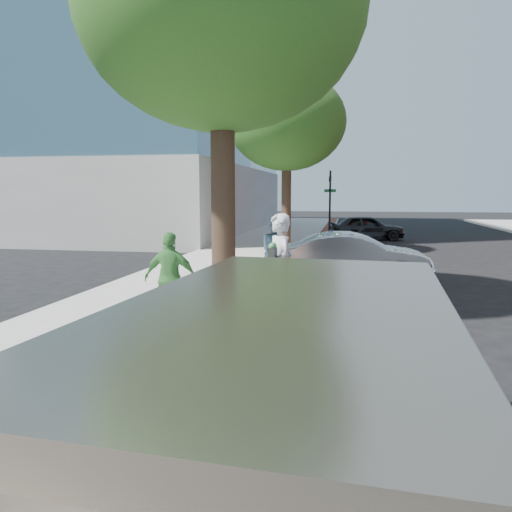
% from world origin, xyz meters
% --- Properties ---
extents(ground, '(120.00, 120.00, 0.00)m').
position_xyz_m(ground, '(0.00, 0.00, 0.00)').
color(ground, black).
rests_on(ground, ground).
extents(sidewalk, '(5.00, 60.00, 0.15)m').
position_xyz_m(sidewalk, '(-1.50, 8.00, 0.07)').
color(sidewalk, '#9E9991').
rests_on(sidewalk, ground).
extents(brick_strip, '(0.60, 60.00, 0.01)m').
position_xyz_m(brick_strip, '(0.70, 8.00, 0.15)').
color(brick_strip, brown).
rests_on(brick_strip, sidewalk).
extents(curb, '(0.10, 60.00, 0.15)m').
position_xyz_m(curb, '(1.05, 8.00, 0.07)').
color(curb, gray).
rests_on(curb, ground).
extents(office_tower, '(18.00, 22.00, 24.00)m').
position_xyz_m(office_tower, '(-13.00, 22.00, 12.00)').
color(office_tower, slate).
rests_on(office_tower, ground).
extents(office_base, '(18.20, 22.20, 4.00)m').
position_xyz_m(office_base, '(-13.00, 22.00, 2.00)').
color(office_base, gray).
rests_on(office_base, ground).
extents(signal_near, '(0.70, 0.15, 3.80)m').
position_xyz_m(signal_near, '(0.90, 22.00, 2.25)').
color(signal_near, black).
rests_on(signal_near, ground).
extents(tree_near, '(6.00, 6.00, 8.51)m').
position_xyz_m(tree_near, '(-0.60, 1.90, 6.17)').
color(tree_near, black).
rests_on(tree_near, sidewalk).
extents(tree_far, '(4.80, 4.80, 7.14)m').
position_xyz_m(tree_far, '(-0.50, 12.00, 5.30)').
color(tree_far, black).
rests_on(tree_far, sidewalk).
extents(parking_meter, '(0.12, 0.32, 1.47)m').
position_xyz_m(parking_meter, '(0.83, -0.36, 1.21)').
color(parking_meter, gray).
rests_on(parking_meter, sidewalk).
extents(person_gray, '(0.76, 0.85, 1.95)m').
position_xyz_m(person_gray, '(0.88, 0.04, 1.13)').
color(person_gray, silver).
rests_on(person_gray, sidewalk).
extents(person_officer, '(1.05, 1.10, 1.78)m').
position_xyz_m(person_officer, '(0.38, 3.17, 1.04)').
color(person_officer, '#88B1D2').
rests_on(person_officer, sidewalk).
extents(person_green, '(0.97, 0.43, 1.63)m').
position_xyz_m(person_green, '(-0.97, -0.40, 0.96)').
color(person_green, '#428C3F').
rests_on(person_green, sidewalk).
extents(sedan_silver, '(4.18, 1.66, 1.35)m').
position_xyz_m(sedan_silver, '(2.27, 5.51, 0.68)').
color(sedan_silver, '#B9BAC1').
rests_on(sedan_silver, ground).
extents(bg_car, '(4.04, 2.05, 1.32)m').
position_xyz_m(bg_car, '(2.99, 18.27, 0.66)').
color(bg_car, black).
rests_on(bg_car, ground).
extents(van, '(2.28, 5.18, 1.87)m').
position_xyz_m(van, '(1.81, -5.42, 1.02)').
color(van, gray).
rests_on(van, ground).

